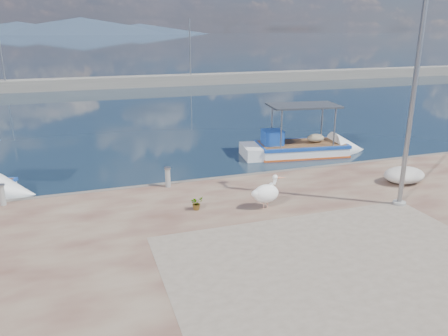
% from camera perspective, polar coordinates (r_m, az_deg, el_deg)
% --- Properties ---
extents(ground, '(1400.00, 1400.00, 0.00)m').
position_cam_1_polar(ground, '(13.78, 5.12, -9.74)').
color(ground, '#162635').
rests_on(ground, ground).
extents(quay_patch, '(9.00, 7.00, 0.01)m').
position_cam_1_polar(quay_patch, '(11.70, 15.86, -12.93)').
color(quay_patch, gray).
rests_on(quay_patch, quay).
extents(breakwater, '(120.00, 2.20, 7.50)m').
position_cam_1_polar(breakwater, '(51.72, -13.15, 10.87)').
color(breakwater, gray).
rests_on(breakwater, ground).
extents(mountains, '(370.00, 280.00, 22.00)m').
position_cam_1_polar(mountains, '(661.23, -18.64, 17.08)').
color(mountains, '#28384C').
rests_on(mountains, ground).
extents(boat_right, '(6.65, 2.93, 3.09)m').
position_cam_1_polar(boat_right, '(23.38, 9.89, 2.31)').
color(boat_right, white).
rests_on(boat_right, ground).
extents(pelican, '(1.19, 0.56, 1.17)m').
position_cam_1_polar(pelican, '(14.83, 5.57, -3.26)').
color(pelican, tan).
rests_on(pelican, quay).
extents(lamp_post, '(0.44, 0.96, 7.00)m').
position_cam_1_polar(lamp_post, '(15.62, 23.21, 6.93)').
color(lamp_post, gray).
rests_on(lamp_post, quay).
extents(bollard_near, '(0.26, 0.26, 0.79)m').
position_cam_1_polar(bollard_near, '(16.93, -7.36, -1.08)').
color(bollard_near, gray).
rests_on(bollard_near, quay).
extents(bollard_far, '(0.25, 0.25, 0.76)m').
position_cam_1_polar(bollard_far, '(16.89, -27.02, -3.03)').
color(bollard_far, gray).
rests_on(bollard_far, quay).
extents(potted_plant, '(0.53, 0.50, 0.47)m').
position_cam_1_polar(potted_plant, '(14.80, -3.60, -4.57)').
color(potted_plant, '#33722D').
rests_on(potted_plant, quay).
extents(net_pile_d, '(1.68, 1.26, 0.63)m').
position_cam_1_polar(net_pile_d, '(18.70, 22.46, -0.86)').
color(net_pile_d, silver).
rests_on(net_pile_d, quay).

